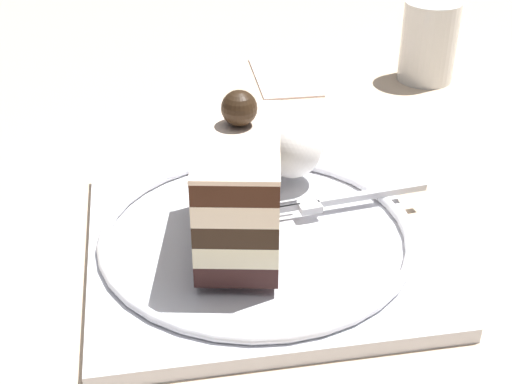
% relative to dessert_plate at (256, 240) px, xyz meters
% --- Properties ---
extents(ground_plane, '(2.40, 2.40, 0.00)m').
position_rel_dessert_plate_xyz_m(ground_plane, '(-0.03, 0.02, -0.01)').
color(ground_plane, beige).
extents(dessert_plate, '(0.24, 0.24, 0.02)m').
position_rel_dessert_plate_xyz_m(dessert_plate, '(0.00, 0.00, 0.00)').
color(dessert_plate, white).
rests_on(dessert_plate, ground_plane).
extents(cake_slice, '(0.06, 0.12, 0.10)m').
position_rel_dessert_plate_xyz_m(cake_slice, '(-0.01, -0.01, 0.05)').
color(cake_slice, '#311817').
rests_on(cake_slice, dessert_plate).
extents(whipped_cream_dollop, '(0.05, 0.05, 0.05)m').
position_rel_dessert_plate_xyz_m(whipped_cream_dollop, '(0.03, 0.07, 0.03)').
color(whipped_cream_dollop, white).
rests_on(whipped_cream_dollop, dessert_plate).
extents(fork, '(0.12, 0.03, 0.00)m').
position_rel_dessert_plate_xyz_m(fork, '(0.07, 0.03, 0.01)').
color(fork, silver).
rests_on(fork, dessert_plate).
extents(drink_glass_near, '(0.06, 0.06, 0.08)m').
position_rel_dessert_plate_xyz_m(drink_glass_near, '(0.21, 0.29, 0.03)').
color(drink_glass_near, white).
rests_on(drink_glass_near, ground_plane).
extents(folded_napkin, '(0.07, 0.12, 0.00)m').
position_rel_dessert_plate_xyz_m(folded_napkin, '(0.06, 0.31, -0.01)').
color(folded_napkin, beige).
rests_on(folded_napkin, ground_plane).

